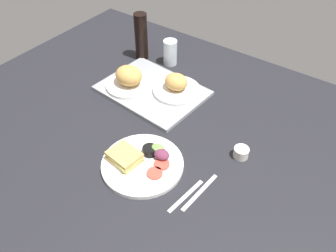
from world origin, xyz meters
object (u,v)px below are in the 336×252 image
object	(u,v)px
bread_plate_near	(128,79)
espresso_cup	(241,153)
drinking_glass	(170,52)
soda_bottle	(141,37)
knife	(200,192)
serving_tray	(152,90)
bread_plate_far	(176,86)
plate_with_salad	(142,161)
fork	(186,196)

from	to	relation	value
bread_plate_near	espresso_cup	size ratio (longest dim) A/B	3.50
drinking_glass	espresso_cup	bearing A→B (deg)	-32.09
soda_bottle	knife	world-z (taller)	soda_bottle
serving_tray	bread_plate_far	world-z (taller)	bread_plate_far
soda_bottle	plate_with_salad	bearing A→B (deg)	-51.35
drinking_glass	serving_tray	bearing A→B (deg)	-73.32
plate_with_salad	serving_tray	bearing A→B (deg)	122.57
bread_plate_near	plate_with_salad	world-z (taller)	bread_plate_near
bread_plate_far	espresso_cup	world-z (taller)	bread_plate_far
fork	knife	distance (cm)	5.00
bread_plate_near	plate_with_salad	distance (cm)	46.31
serving_tray	bread_plate_near	world-z (taller)	bread_plate_near
bread_plate_far	plate_with_salad	xyz separation A→B (cm)	(13.58, -41.56, -2.81)
drinking_glass	fork	bearing A→B (deg)	-50.90
bread_plate_far	knife	distance (cm)	54.78
bread_plate_near	espresso_cup	world-z (taller)	bread_plate_near
drinking_glass	knife	distance (cm)	80.29
serving_tray	bread_plate_near	bearing A→B (deg)	-155.94
bread_plate_far	soda_bottle	size ratio (longest dim) A/B	0.90
soda_bottle	fork	world-z (taller)	soda_bottle
serving_tray	espresso_cup	xyz separation A→B (cm)	(50.50, -12.10, 1.20)
knife	drinking_glass	bearing A→B (deg)	47.21
bread_plate_far	drinking_glass	bearing A→B (deg)	131.73
serving_tray	soda_bottle	distance (cm)	31.84
serving_tray	fork	bearing A→B (deg)	-41.50
plate_with_salad	knife	distance (cm)	23.75
drinking_glass	espresso_cup	size ratio (longest dim) A/B	2.24
bread_plate_far	fork	distance (cm)	55.88
bread_plate_near	knife	bearing A→B (deg)	-28.21
bread_plate_far	drinking_glass	size ratio (longest dim) A/B	1.70
serving_tray	drinking_glass	size ratio (longest dim) A/B	3.58
bread_plate_far	drinking_glass	xyz separation A→B (cm)	(-16.94, 18.99, 1.80)
espresso_cup	knife	bearing A→B (deg)	-98.85
serving_tray	bread_plate_near	xyz separation A→B (cm)	(-9.86, -4.40, 4.91)
knife	espresso_cup	bearing A→B (deg)	-4.20
plate_with_salad	knife	size ratio (longest dim) A/B	1.56
soda_bottle	fork	xyz separation A→B (cm)	(65.97, -59.08, -11.58)
bread_plate_far	plate_with_salad	size ratio (longest dim) A/B	0.72
fork	bread_plate_far	bearing A→B (deg)	44.86
bread_plate_near	espresso_cup	xyz separation A→B (cm)	(60.36, -7.70, -3.71)
serving_tray	espresso_cup	bearing A→B (deg)	-13.48
bread_plate_near	soda_bottle	xyz separation A→B (cm)	(-12.15, 24.60, 6.12)
bread_plate_near	soda_bottle	world-z (taller)	soda_bottle
plate_with_salad	drinking_glass	size ratio (longest dim) A/B	2.36
fork	knife	bearing A→B (deg)	-29.90
fork	bread_plate_near	bearing A→B (deg)	64.32
soda_bottle	espresso_cup	size ratio (longest dim) A/B	4.23
serving_tray	drinking_glass	distance (cm)	25.73
drinking_glass	soda_bottle	bearing A→B (deg)	-165.29
serving_tray	plate_with_salad	distance (cm)	43.29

